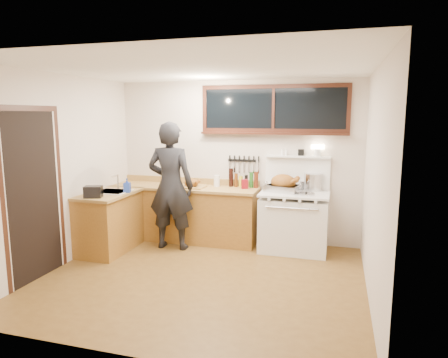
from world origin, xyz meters
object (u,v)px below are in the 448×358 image
(man, at_px, (171,186))
(roast_turkey, at_px, (284,185))
(cutting_board, at_px, (192,184))
(vintage_stove, at_px, (294,220))

(man, bearing_deg, roast_turkey, 15.45)
(roast_turkey, bearing_deg, cutting_board, -176.99)
(man, height_order, cutting_board, man)
(vintage_stove, bearing_deg, roast_turkey, 167.83)
(man, xyz_separation_m, cutting_board, (0.20, 0.38, -0.03))
(roast_turkey, bearing_deg, man, -164.55)
(man, relative_size, roast_turkey, 3.40)
(cutting_board, bearing_deg, man, -117.10)
(man, distance_m, roast_turkey, 1.72)
(vintage_stove, xyz_separation_m, roast_turkey, (-0.18, 0.04, 0.54))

